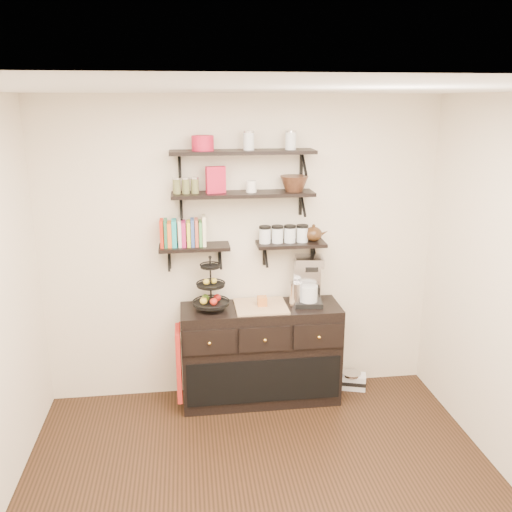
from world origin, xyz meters
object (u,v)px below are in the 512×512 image
object	(u,v)px
fruit_stand	(211,292)
coffee_maker	(308,281)
sideboard	(261,353)
radio	(351,380)

from	to	relation	value
fruit_stand	coffee_maker	distance (m)	0.86
sideboard	coffee_maker	distance (m)	0.78
radio	sideboard	bearing A→B (deg)	-158.42
sideboard	coffee_maker	size ratio (longest dim) A/B	3.17
radio	coffee_maker	bearing A→B (deg)	-157.97
fruit_stand	radio	size ratio (longest dim) A/B	1.56
fruit_stand	sideboard	bearing A→B (deg)	-0.41
fruit_stand	coffee_maker	xyz separation A→B (m)	(0.85, 0.03, 0.05)
coffee_maker	radio	xyz separation A→B (m)	(0.46, 0.04, -1.03)
sideboard	fruit_stand	size ratio (longest dim) A/B	3.03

